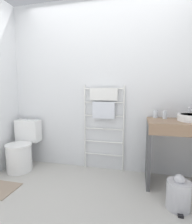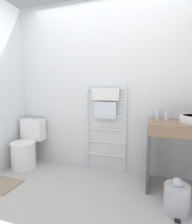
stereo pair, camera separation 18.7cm
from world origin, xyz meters
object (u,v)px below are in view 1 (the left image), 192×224
(toilet, at_px, (22,149))
(towel_radiator, at_px, (104,110))
(trash_bin, at_px, (178,194))
(cup_near_edge, at_px, (165,115))
(cup_near_wall, at_px, (155,114))

(toilet, distance_m, towel_radiator, 1.40)
(towel_radiator, height_order, trash_bin, towel_radiator)
(cup_near_edge, height_order, trash_bin, cup_near_edge)
(towel_radiator, distance_m, cup_near_edge, 0.85)
(cup_near_edge, bearing_deg, trash_bin, -82.25)
(cup_near_wall, distance_m, cup_near_edge, 0.13)
(towel_radiator, bearing_deg, cup_near_edge, -7.30)
(toilet, relative_size, trash_bin, 2.06)
(toilet, bearing_deg, cup_near_wall, 6.15)
(toilet, height_order, trash_bin, toilet)
(toilet, relative_size, cup_near_wall, 7.32)
(toilet, xyz_separation_m, cup_near_wall, (1.96, 0.21, 0.58))
(cup_near_wall, relative_size, trash_bin, 0.28)
(toilet, xyz_separation_m, towel_radiator, (1.23, 0.25, 0.60))
(toilet, bearing_deg, trash_bin, -11.73)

